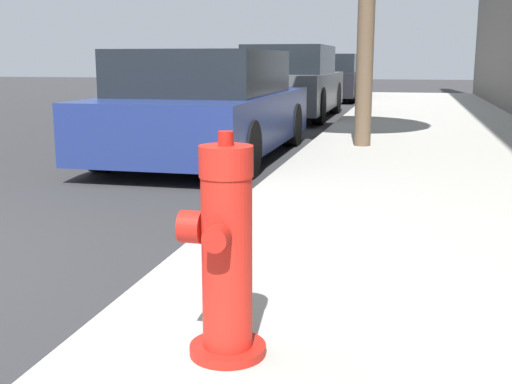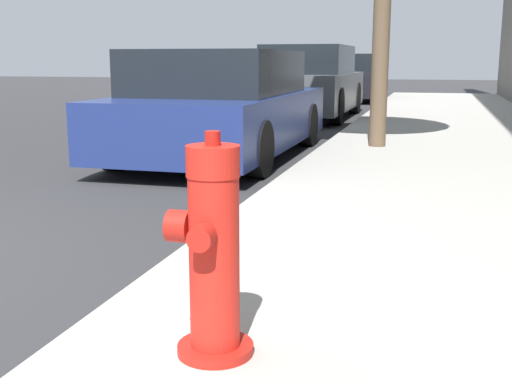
# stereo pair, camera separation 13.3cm
# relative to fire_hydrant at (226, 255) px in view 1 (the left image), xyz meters

# --- Properties ---
(sidewalk_slab) EXTENTS (3.28, 40.00, 0.14)m
(sidewalk_slab) POSITION_rel_fire_hydrant_xyz_m (0.99, 0.33, -0.45)
(sidewalk_slab) COLOR #A8A59E
(sidewalk_slab) RESTS_ON ground_plane
(fire_hydrant) EXTENTS (0.32, 0.32, 0.84)m
(fire_hydrant) POSITION_rel_fire_hydrant_xyz_m (0.00, 0.00, 0.00)
(fire_hydrant) COLOR red
(fire_hydrant) RESTS_ON sidewalk_slab
(parked_car_near) EXTENTS (1.86, 4.29, 1.33)m
(parked_car_near) POSITION_rel_fire_hydrant_xyz_m (-1.84, 5.58, 0.12)
(parked_car_near) COLOR navy
(parked_car_near) RESTS_ON ground_plane
(parked_car_mid) EXTENTS (1.76, 4.47, 1.51)m
(parked_car_mid) POSITION_rel_fire_hydrant_xyz_m (-1.84, 11.43, 0.21)
(parked_car_mid) COLOR #4C5156
(parked_car_mid) RESTS_ON ground_plane
(parked_car_far) EXTENTS (1.75, 4.30, 1.40)m
(parked_car_far) POSITION_rel_fire_hydrant_xyz_m (-1.75, 17.87, 0.15)
(parked_car_far) COLOR black
(parked_car_far) RESTS_ON ground_plane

